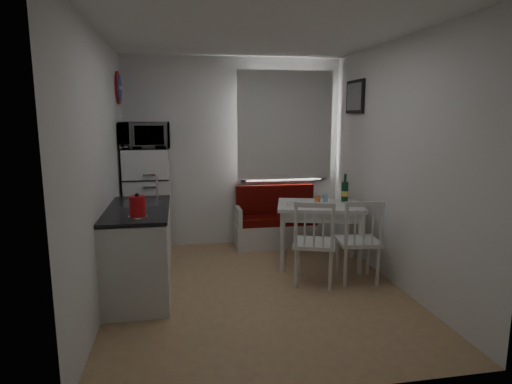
# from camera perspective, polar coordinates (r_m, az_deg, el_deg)

# --- Properties ---
(floor) EXTENTS (3.00, 3.50, 0.02)m
(floor) POSITION_cam_1_polar(r_m,az_deg,el_deg) (4.63, 0.18, -12.89)
(floor) COLOR tan
(floor) RESTS_ON ground
(ceiling) EXTENTS (3.00, 3.50, 0.02)m
(ceiling) POSITION_cam_1_polar(r_m,az_deg,el_deg) (4.33, 0.20, 20.62)
(ceiling) COLOR white
(ceiling) RESTS_ON wall_back
(wall_back) EXTENTS (3.00, 0.02, 2.60)m
(wall_back) POSITION_cam_1_polar(r_m,az_deg,el_deg) (6.01, -2.86, 5.26)
(wall_back) COLOR white
(wall_back) RESTS_ON floor
(wall_front) EXTENTS (3.00, 0.02, 2.60)m
(wall_front) POSITION_cam_1_polar(r_m,az_deg,el_deg) (2.61, 7.19, -1.26)
(wall_front) COLOR white
(wall_front) RESTS_ON floor
(wall_left) EXTENTS (0.02, 3.50, 2.60)m
(wall_left) POSITION_cam_1_polar(r_m,az_deg,el_deg) (4.28, -19.98, 2.67)
(wall_left) COLOR white
(wall_left) RESTS_ON floor
(wall_right) EXTENTS (0.02, 3.50, 2.60)m
(wall_right) POSITION_cam_1_polar(r_m,az_deg,el_deg) (4.80, 18.13, 3.52)
(wall_right) COLOR white
(wall_right) RESTS_ON floor
(window) EXTENTS (1.22, 0.06, 1.47)m
(window) POSITION_cam_1_polar(r_m,az_deg,el_deg) (6.09, 3.76, 8.37)
(window) COLOR silver
(window) RESTS_ON wall_back
(curtain) EXTENTS (1.35, 0.02, 1.50)m
(curtain) POSITION_cam_1_polar(r_m,az_deg,el_deg) (6.03, 3.93, 8.83)
(curtain) COLOR silver
(curtain) RESTS_ON wall_back
(kitchen_counter) EXTENTS (0.62, 1.32, 1.16)m
(kitchen_counter) POSITION_cam_1_polar(r_m,az_deg,el_deg) (4.57, -15.27, -7.48)
(kitchen_counter) COLOR silver
(kitchen_counter) RESTS_ON floor
(wall_sign) EXTENTS (0.03, 0.40, 0.40)m
(wall_sign) POSITION_cam_1_polar(r_m,az_deg,el_deg) (5.69, -17.76, 13.09)
(wall_sign) COLOR #193C9A
(wall_sign) RESTS_ON wall_left
(picture_frame) EXTENTS (0.04, 0.52, 0.42)m
(picture_frame) POSITION_cam_1_polar(r_m,az_deg,el_deg) (5.75, 13.04, 12.27)
(picture_frame) COLOR black
(picture_frame) RESTS_ON wall_right
(bench) EXTENTS (1.17, 0.45, 0.84)m
(bench) POSITION_cam_1_polar(r_m,az_deg,el_deg) (6.05, 2.79, -4.54)
(bench) COLOR silver
(bench) RESTS_ON floor
(dining_table) EXTENTS (1.16, 0.94, 0.76)m
(dining_table) POSITION_cam_1_polar(r_m,az_deg,el_deg) (5.24, 8.53, -2.51)
(dining_table) COLOR silver
(dining_table) RESTS_ON floor
(chair_left) EXTENTS (0.56, 0.56, 0.50)m
(chair_left) POSITION_cam_1_polar(r_m,az_deg,el_deg) (4.57, 8.21, -5.60)
(chair_left) COLOR silver
(chair_left) RESTS_ON floor
(chair_right) EXTENTS (0.49, 0.47, 0.50)m
(chair_right) POSITION_cam_1_polar(r_m,az_deg,el_deg) (4.75, 13.96, -5.25)
(chair_right) COLOR silver
(chair_right) RESTS_ON floor
(fridge) EXTENTS (0.56, 0.56, 1.40)m
(fridge) POSITION_cam_1_polar(r_m,az_deg,el_deg) (5.71, -14.16, -1.38)
(fridge) COLOR white
(fridge) RESTS_ON floor
(microwave) EXTENTS (0.60, 0.41, 0.33)m
(microwave) POSITION_cam_1_polar(r_m,az_deg,el_deg) (5.56, -14.58, 7.31)
(microwave) COLOR white
(microwave) RESTS_ON fridge
(kettle) EXTENTS (0.17, 0.17, 0.23)m
(kettle) POSITION_cam_1_polar(r_m,az_deg,el_deg) (3.95, -15.53, -1.90)
(kettle) COLOR red
(kettle) RESTS_ON kitchen_counter
(wine_bottle) EXTENTS (0.09, 0.09, 0.34)m
(wine_bottle) POSITION_cam_1_polar(r_m,az_deg,el_deg) (5.40, 11.78, 0.56)
(wine_bottle) COLOR #133C23
(wine_bottle) RESTS_ON dining_table
(drinking_glass_orange) EXTENTS (0.07, 0.07, 0.11)m
(drinking_glass_orange) POSITION_cam_1_polar(r_m,az_deg,el_deg) (5.14, 8.22, -1.13)
(drinking_glass_orange) COLOR orange
(drinking_glass_orange) RESTS_ON dining_table
(drinking_glass_blue) EXTENTS (0.06, 0.06, 0.11)m
(drinking_glass_blue) POSITION_cam_1_polar(r_m,az_deg,el_deg) (5.28, 9.22, -0.89)
(drinking_glass_blue) COLOR #79B3CF
(drinking_glass_blue) RESTS_ON dining_table
(plate) EXTENTS (0.22, 0.22, 0.02)m
(plate) POSITION_cam_1_polar(r_m,az_deg,el_deg) (5.15, 5.32, -1.59)
(plate) COLOR white
(plate) RESTS_ON dining_table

